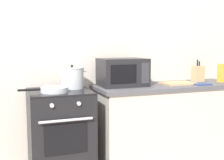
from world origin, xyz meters
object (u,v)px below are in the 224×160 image
(stove, at_px, (60,136))
(pasta_box, at_px, (222,73))
(knife_block, at_px, (198,73))
(oven_mitt, at_px, (202,84))
(microwave, at_px, (122,72))
(cutting_board, at_px, (178,83))
(frying_pan, at_px, (54,90))
(stock_pot, at_px, (72,78))

(stove, height_order, pasta_box, pasta_box)
(knife_block, xyz_separation_m, oven_mitt, (-0.17, -0.30, -0.09))
(stove, bearing_deg, microwave, 6.44)
(cutting_board, height_order, oven_mitt, cutting_board)
(cutting_board, height_order, pasta_box, pasta_box)
(pasta_box, bearing_deg, frying_pan, -178.06)
(stock_pot, height_order, microwave, microwave)
(cutting_board, xyz_separation_m, oven_mitt, (0.21, -0.16, -0.00))
(stock_pot, bearing_deg, cutting_board, -4.37)
(frying_pan, distance_m, oven_mitt, 1.63)
(stove, distance_m, stock_pot, 0.60)
(oven_mitt, bearing_deg, knife_block, 60.88)
(cutting_board, distance_m, pasta_box, 0.60)
(knife_block, distance_m, pasta_box, 0.28)
(stock_pot, xyz_separation_m, microwave, (0.55, -0.01, 0.04))
(microwave, bearing_deg, oven_mitt, -15.45)
(pasta_box, bearing_deg, stock_pot, 176.12)
(knife_block, height_order, oven_mitt, knife_block)
(microwave, height_order, pasta_box, microwave)
(stove, height_order, cutting_board, cutting_board)
(microwave, relative_size, knife_block, 1.87)
(knife_block, relative_size, pasta_box, 1.22)
(frying_pan, distance_m, pasta_box, 2.02)
(stock_pot, xyz_separation_m, pasta_box, (1.80, -0.12, 0.00))
(oven_mitt, bearing_deg, microwave, 164.55)
(cutting_board, bearing_deg, knife_block, 20.42)
(cutting_board, relative_size, knife_block, 1.34)
(oven_mitt, bearing_deg, frying_pan, 177.84)
(frying_pan, height_order, cutting_board, frying_pan)
(microwave, bearing_deg, frying_pan, -167.11)
(frying_pan, xyz_separation_m, knife_block, (1.80, 0.24, 0.07))
(frying_pan, relative_size, knife_block, 1.72)
(cutting_board, bearing_deg, stove, -179.95)
(stove, distance_m, pasta_box, 2.03)
(frying_pan, xyz_separation_m, microwave, (0.77, 0.18, 0.12))
(pasta_box, bearing_deg, stove, 179.15)
(stock_pot, bearing_deg, oven_mitt, -10.11)
(stock_pot, bearing_deg, pasta_box, -3.88)
(frying_pan, relative_size, pasta_box, 2.09)
(knife_block, bearing_deg, frying_pan, -172.45)
(frying_pan, height_order, pasta_box, pasta_box)
(stove, bearing_deg, stock_pot, 32.03)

